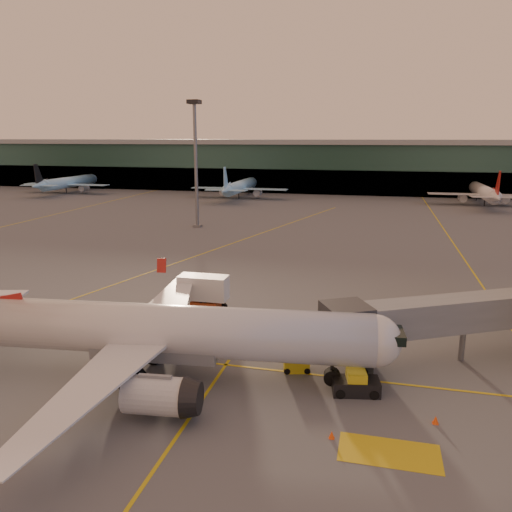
% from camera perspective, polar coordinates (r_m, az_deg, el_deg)
% --- Properties ---
extents(ground, '(600.00, 600.00, 0.00)m').
position_cam_1_polar(ground, '(39.95, -12.76, -14.32)').
color(ground, '#4C4F54').
rests_on(ground, ground).
extents(taxi_markings, '(100.12, 173.00, 0.01)m').
position_cam_1_polar(taxi_markings, '(81.64, -3.57, 0.40)').
color(taxi_markings, gold).
rests_on(taxi_markings, ground).
extents(terminal, '(400.00, 20.00, 17.60)m').
position_cam_1_polar(terminal, '(174.25, 8.44, 10.12)').
color(terminal, '#19382D').
rests_on(terminal, ground).
extents(mast_west_near, '(2.40, 2.40, 25.60)m').
position_cam_1_polar(mast_west_near, '(104.08, -6.91, 11.40)').
color(mast_west_near, slate).
rests_on(mast_west_near, ground).
extents(distant_aircraft_row, '(290.00, 34.00, 13.00)m').
position_cam_1_polar(distant_aircraft_row, '(155.13, -0.33, 6.63)').
color(distant_aircraft_row, '#96D4FC').
rests_on(distant_aircraft_row, ground).
extents(main_airplane, '(38.12, 34.44, 11.50)m').
position_cam_1_polar(main_airplane, '(39.72, -11.55, -8.50)').
color(main_airplane, silver).
rests_on(main_airplane, ground).
extents(jet_bridge, '(23.89, 14.66, 5.75)m').
position_cam_1_polar(jet_bridge, '(45.96, 24.16, -6.08)').
color(jet_bridge, slate).
rests_on(jet_bridge, ground).
extents(catering_truck, '(5.26, 2.43, 4.06)m').
position_cam_1_polar(catering_truck, '(53.64, -5.97, -4.08)').
color(catering_truck, '#A23A17').
rests_on(catering_truck, ground).
extents(gpu_cart, '(2.32, 1.74, 1.21)m').
position_cam_1_polar(gpu_cart, '(41.15, 4.65, -12.24)').
color(gpu_cart, gold).
rests_on(gpu_cart, ground).
extents(pushback_tug, '(3.69, 2.42, 1.76)m').
position_cam_1_polar(pushback_tug, '(38.47, 11.35, -14.20)').
color(pushback_tug, black).
rests_on(pushback_tug, ground).
extents(cone_nose, '(0.43, 0.43, 0.55)m').
position_cam_1_polar(cone_nose, '(36.50, 19.84, -17.21)').
color(cone_nose, '#FC4D0D').
rests_on(cone_nose, ground).
extents(cone_wing_left, '(0.38, 0.38, 0.49)m').
position_cam_1_polar(cone_wing_left, '(56.76, -5.26, -5.28)').
color(cone_wing_left, '#FC4D0D').
rests_on(cone_wing_left, ground).
extents(cone_fwd, '(0.38, 0.38, 0.49)m').
position_cam_1_polar(cone_fwd, '(33.49, 8.65, -19.55)').
color(cone_fwd, '#FC4D0D').
rests_on(cone_fwd, ground).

